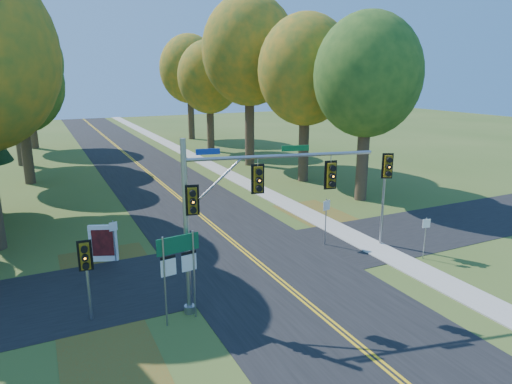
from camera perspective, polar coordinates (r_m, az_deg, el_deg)
name	(u,v)px	position (r m, az deg, el deg)	size (l,w,h in m)	color
ground	(276,278)	(20.41, 2.53, -10.66)	(160.00, 160.00, 0.00)	#364F1B
road_main	(276,278)	(20.41, 2.53, -10.64)	(8.00, 160.00, 0.02)	black
road_cross	(256,261)	(22.03, 0.03, -8.65)	(60.00, 6.00, 0.02)	black
centerline_left	(274,278)	(20.36, 2.28, -10.65)	(0.10, 160.00, 0.01)	gold
centerline_right	(278,277)	(20.44, 2.78, -10.54)	(0.10, 160.00, 0.01)	gold
sidewalk_east	(386,254)	(23.75, 15.92, -7.41)	(1.60, 160.00, 0.06)	#9E998E
leaf_patch_w_near	(109,270)	(22.12, -17.90, -9.31)	(4.00, 6.00, 0.00)	brown
leaf_patch_e	(327,219)	(28.52, 8.85, -3.32)	(3.50, 8.00, 0.00)	brown
leaf_patch_w_far	(111,361)	(15.87, -17.70, -19.44)	(3.00, 5.00, 0.00)	brown
tree_e_a	(368,76)	(32.25, 13.77, 13.91)	(7.20, 7.20, 12.73)	#38281C
tree_e_b	(306,71)	(37.45, 6.26, 14.84)	(7.60, 7.60, 13.33)	#38281C
tree_w_c	(19,83)	(40.67, -27.52, 11.95)	(6.80, 6.80, 11.91)	#38281C
tree_e_c	(250,51)	(44.10, -0.79, 17.17)	(8.80, 8.80, 15.79)	#38281C
tree_w_d	(11,61)	(49.40, -28.32, 14.20)	(8.20, 8.20, 14.56)	#38281C
tree_e_d	(210,78)	(52.30, -5.82, 14.05)	(7.00, 7.00, 12.32)	#38281C
tree_w_e	(25,61)	(60.29, -26.89, 14.42)	(8.40, 8.40, 14.97)	#38281C
tree_e_e	(190,69)	(62.82, -8.28, 14.94)	(7.80, 7.80, 13.74)	#38281C
traffic_mast	(235,202)	(16.47, -2.61, -1.21)	(7.10, 1.77, 6.57)	gray
east_signal_pole	(386,176)	(23.77, 15.98, 1.90)	(0.53, 0.65, 4.89)	gray
ped_signal_pole	(86,262)	(17.15, -20.51, -8.18)	(0.50, 0.57, 3.14)	#9D9EA5
route_sign_cluster	(179,260)	(16.38, -9.64, -8.42)	(1.56, 0.25, 3.35)	gray
info_kiosk	(103,243)	(22.93, -18.55, -6.10)	(1.27, 0.65, 1.80)	white
reg_sign_e_north	(326,214)	(23.77, 8.76, -2.69)	(0.47, 0.15, 2.49)	gray
reg_sign_e_south	(426,231)	(23.29, 20.44, -4.57)	(0.39, 0.11, 2.08)	gray
reg_sign_w	(114,234)	(22.51, -17.36, -5.01)	(0.39, 0.12, 2.05)	gray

